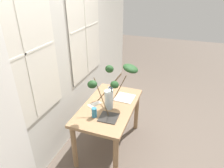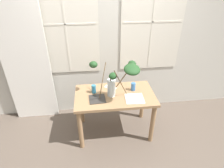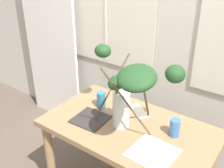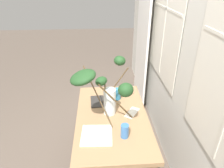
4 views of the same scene
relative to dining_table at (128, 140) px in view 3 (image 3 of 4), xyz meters
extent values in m
cube|color=beige|center=(0.00, 0.74, 0.86)|extent=(5.70, 0.12, 2.98)
cube|color=white|center=(-1.39, 0.56, 0.59)|extent=(0.75, 0.03, 2.44)
cube|color=#93704C|center=(0.00, 0.00, 0.10)|extent=(1.22, 0.71, 0.04)
cylinder|color=#93704C|center=(-0.55, -0.30, -0.27)|extent=(0.07, 0.07, 0.71)
cylinder|color=#93704C|center=(-0.55, 0.30, -0.27)|extent=(0.07, 0.07, 0.71)
cylinder|color=silver|center=(-0.06, -0.02, 0.26)|extent=(0.12, 0.12, 0.27)
cylinder|color=silver|center=(-0.06, -0.02, 0.17)|extent=(0.11, 0.11, 0.09)
cylinder|color=brown|center=(-0.05, -0.06, 0.32)|extent=(0.09, 0.03, 0.37)
ellipsoid|color=#1E421E|center=(-0.04, -0.10, 0.50)|extent=(0.15, 0.14, 0.14)
cylinder|color=brown|center=(0.11, 0.03, 0.35)|extent=(0.13, 0.34, 0.45)
ellipsoid|color=#1E421E|center=(0.27, 0.09, 0.57)|extent=(0.17, 0.18, 0.14)
cylinder|color=brown|center=(0.07, -0.13, 0.40)|extent=(0.24, 0.26, 0.53)
ellipsoid|color=#1E421E|center=(0.19, -0.25, 0.66)|extent=(0.31, 0.32, 0.17)
cylinder|color=brown|center=(-0.18, 0.04, 0.36)|extent=(0.14, 0.26, 0.47)
ellipsoid|color=#1E421E|center=(-0.30, 0.10, 0.60)|extent=(0.17, 0.17, 0.12)
cylinder|color=teal|center=(-0.32, 0.09, 0.19)|extent=(0.07, 0.07, 0.13)
cylinder|color=#386BAD|center=(0.31, 0.09, 0.19)|extent=(0.07, 0.07, 0.13)
cube|color=#2D2B28|center=(-0.28, -0.10, 0.13)|extent=(0.25, 0.25, 0.01)
cube|color=silver|center=(0.28, -0.16, 0.13)|extent=(0.28, 0.28, 0.01)
cube|color=silver|center=(-0.04, 0.21, 0.12)|extent=(0.21, 0.18, 0.00)
camera|label=1|loc=(-2.29, -0.87, 1.74)|focal=32.46mm
camera|label=2|loc=(-0.33, -2.40, 1.74)|focal=30.29mm
camera|label=3|loc=(0.84, -1.38, 1.30)|focal=44.09mm
camera|label=4|loc=(1.68, -0.12, 1.39)|focal=33.10mm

